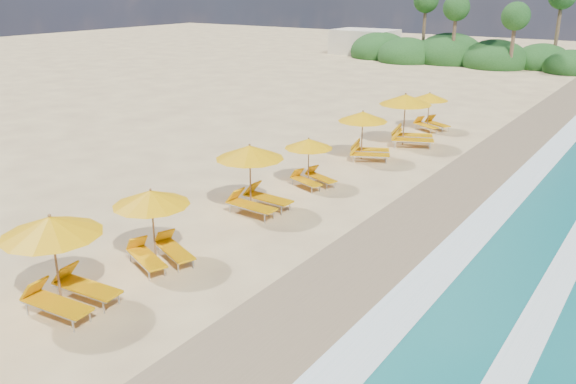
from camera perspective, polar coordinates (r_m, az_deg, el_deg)
ground at (r=20.22m, az=-0.00°, el=-3.21°), size 160.00×160.00×0.00m
wet_sand at (r=18.45m, az=10.36°, el=-5.85°), size 4.00×160.00×0.01m
surf_foam at (r=17.67m, az=18.41°, el=-7.71°), size 4.00×160.00×0.01m
station_2 at (r=15.73m, az=-21.16°, el=-5.88°), size 2.89×2.72×2.53m
station_3 at (r=17.50m, az=-12.73°, el=-2.91°), size 2.94×2.89×2.28m
station_4 at (r=21.04m, az=-3.28°, el=1.74°), size 2.73×2.53×2.50m
station_5 at (r=23.82m, az=2.23°, el=3.18°), size 2.55×2.50×2.00m
station_6 at (r=27.69m, az=7.57°, el=5.77°), size 3.09×3.09×2.34m
station_7 at (r=30.55m, az=11.60°, el=7.21°), size 3.53×3.52×2.69m
station_8 at (r=34.25m, az=13.64°, el=7.82°), size 2.83×2.83×2.12m
treeline at (r=64.61m, az=16.12°, el=12.72°), size 25.80×8.80×9.74m
beach_building at (r=71.54m, az=7.42°, el=14.22°), size 7.00×5.00×2.80m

